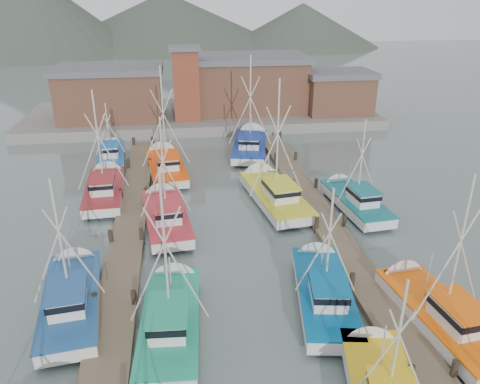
{
  "coord_description": "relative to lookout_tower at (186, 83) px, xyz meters",
  "views": [
    {
      "loc": [
        -3.21,
        -22.97,
        15.74
      ],
      "look_at": [
        0.87,
        6.92,
        2.6
      ],
      "focal_mm": 35.0,
      "sensor_mm": 36.0,
      "label": 1
    }
  ],
  "objects": [
    {
      "name": "boat_5",
      "position": [
        6.16,
        -35.46,
        -4.87
      ],
      "size": [
        4.09,
        9.21,
        7.71
      ],
      "rotation": [
        0.0,
        0.0,
        -0.16
      ],
      "color": "#0F1733",
      "rests_on": "ground"
    },
    {
      "name": "quay",
      "position": [
        2.0,
        4.0,
        -4.95
      ],
      "size": [
        44.0,
        16.0,
        1.2
      ],
      "primitive_type": "cube",
      "color": "gray",
      "rests_on": "ground"
    },
    {
      "name": "boat_7",
      "position": [
        11.24,
        -38.14,
        -4.87
      ],
      "size": [
        3.74,
        9.14,
        9.19
      ],
      "rotation": [
        0.0,
        0.0,
        0.11
      ],
      "color": "#0F1733",
      "rests_on": "ground"
    },
    {
      "name": "boat_13",
      "position": [
        6.23,
        -9.52,
        -4.86
      ],
      "size": [
        5.21,
        10.75,
        10.88
      ],
      "rotation": [
        0.0,
        0.0,
        -0.21
      ],
      "color": "#0F1733",
      "rests_on": "ground"
    },
    {
      "name": "dock_left",
      "position": [
        -5.0,
        -28.96,
        -5.34
      ],
      "size": [
        2.3,
        46.0,
        1.5
      ],
      "color": "brown",
      "rests_on": "ground"
    },
    {
      "name": "boat_6",
      "position": [
        -7.32,
        -34.24,
        -4.87
      ],
      "size": [
        3.87,
        9.3,
        8.46
      ],
      "rotation": [
        0.0,
        0.0,
        0.13
      ],
      "color": "#0F1733",
      "rests_on": "ground"
    },
    {
      "name": "boat_4",
      "position": [
        -2.06,
        -36.64,
        -4.87
      ],
      "size": [
        3.8,
        9.04,
        9.53
      ],
      "rotation": [
        0.0,
        0.0,
        -0.06
      ],
      "color": "#0F1733",
      "rests_on": "ground"
    },
    {
      "name": "boat_8",
      "position": [
        -2.46,
        -25.02,
        -4.87
      ],
      "size": [
        3.85,
        9.39,
        8.88
      ],
      "rotation": [
        0.0,
        0.0,
        0.12
      ],
      "color": "#0F1733",
      "rests_on": "ground"
    },
    {
      "name": "boat_14",
      "position": [
        -7.87,
        -10.97,
        -4.88
      ],
      "size": [
        3.14,
        8.16,
        6.6
      ],
      "rotation": [
        0.0,
        0.0,
        0.09
      ],
      "color": "#0F1733",
      "rests_on": "ground"
    },
    {
      "name": "boat_10",
      "position": [
        -7.43,
        -19.39,
        -4.86
      ],
      "size": [
        3.97,
        9.36,
        9.69
      ],
      "rotation": [
        0.0,
        0.0,
        0.05
      ],
      "color": "#0F1733",
      "rests_on": "ground"
    },
    {
      "name": "lookout_tower",
      "position": [
        0.0,
        0.0,
        0.0
      ],
      "size": [
        3.6,
        3.6,
        8.5
      ],
      "color": "brown",
      "rests_on": "quay"
    },
    {
      "name": "shed_left",
      "position": [
        -9.0,
        2.0,
        -1.21
      ],
      "size": [
        12.72,
        8.48,
        6.2
      ],
      "color": "brown",
      "rests_on": "quay"
    },
    {
      "name": "boat_9",
      "position": [
        6.01,
        -22.31,
        -4.86
      ],
      "size": [
        4.53,
        10.48,
        10.87
      ],
      "rotation": [
        0.0,
        0.0,
        0.14
      ],
      "color": "#0F1733",
      "rests_on": "ground"
    },
    {
      "name": "shed_center",
      "position": [
        8.0,
        4.0,
        -0.86
      ],
      "size": [
        14.84,
        9.54,
        6.9
      ],
      "color": "brown",
      "rests_on": "quay"
    },
    {
      "name": "boat_12",
      "position": [
        -2.54,
        -14.58,
        -4.86
      ],
      "size": [
        4.24,
        9.87,
        10.7
      ],
      "rotation": [
        0.0,
        0.0,
        0.12
      ],
      "color": "#0F1733",
      "rests_on": "ground"
    },
    {
      "name": "distant_hills",
      "position": [
        -10.76,
        89.59,
        -5.55
      ],
      "size": [
        175.0,
        140.0,
        42.0
      ],
      "color": "#424B3F",
      "rests_on": "ground"
    },
    {
      "name": "gull_near",
      "position": [
        3.48,
        -36.42,
        2.48
      ],
      "size": [
        1.55,
        0.64,
        0.24
      ],
      "rotation": [
        0.0,
        0.0,
        0.16
      ],
      "color": "gray",
      "rests_on": "ground"
    },
    {
      "name": "gull_far",
      "position": [
        6.07,
        -33.15,
        2.46
      ],
      "size": [
        1.55,
        0.62,
        0.24
      ],
      "rotation": [
        0.0,
        0.0,
        -0.08
      ],
      "color": "gray",
      "rests_on": "ground"
    },
    {
      "name": "ground",
      "position": [
        2.0,
        -33.0,
        -5.55
      ],
      "size": [
        260.0,
        260.0,
        0.0
      ],
      "primitive_type": "plane",
      "color": "#546562",
      "rests_on": "ground"
    },
    {
      "name": "boat_11",
      "position": [
        11.95,
        -24.46,
        -4.87
      ],
      "size": [
        3.42,
        8.61,
        7.95
      ],
      "rotation": [
        0.0,
        0.0,
        0.1
      ],
      "color": "#0F1733",
      "rests_on": "ground"
    },
    {
      "name": "shed_right",
      "position": [
        19.0,
        1.0,
        -1.71
      ],
      "size": [
        8.48,
        6.36,
        5.2
      ],
      "color": "brown",
      "rests_on": "quay"
    },
    {
      "name": "dock_right",
      "position": [
        9.0,
        -28.96,
        -5.34
      ],
      "size": [
        2.3,
        46.0,
        1.5
      ],
      "color": "brown",
      "rests_on": "ground"
    }
  ]
}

